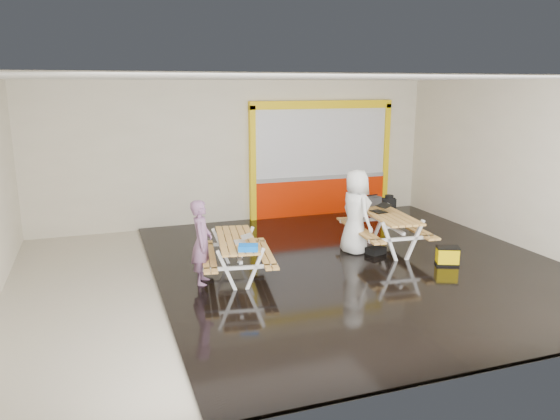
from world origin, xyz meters
name	(u,v)px	position (x,y,z in m)	size (l,w,h in m)	color
room	(297,180)	(0.00, 0.00, 1.75)	(10.02, 8.02, 3.52)	beige
deck	(357,265)	(1.25, 0.00, 0.03)	(7.50, 7.98, 0.05)	black
kiosk	(322,162)	(2.20, 3.93, 1.44)	(3.88, 0.16, 3.00)	red
picnic_table_left	(237,248)	(-1.09, 0.13, 0.56)	(1.51, 2.00, 0.73)	tan
picnic_table_right	(385,222)	(2.23, 0.67, 0.63)	(1.57, 2.17, 0.82)	tan
person_left	(202,242)	(-1.73, -0.01, 0.77)	(0.54, 0.35, 1.48)	slate
person_right	(356,213)	(1.57, 0.72, 0.86)	(0.86, 0.56, 1.77)	white
laptop_left	(242,240)	(-1.05, -0.12, 0.78)	(0.33, 0.31, 0.13)	silver
laptop_right	(381,209)	(2.17, 0.79, 0.87)	(0.42, 0.38, 0.16)	black
blue_pouch	(248,248)	(-1.08, -0.60, 0.78)	(0.32, 0.22, 0.09)	blue
toolbox	(372,201)	(2.30, 1.40, 0.91)	(0.44, 0.28, 0.23)	black
backpack	(389,206)	(2.77, 1.46, 0.75)	(0.34, 0.27, 0.49)	black
dark_case	(376,250)	(1.88, 0.42, 0.12)	(0.36, 0.27, 0.14)	black
fluke_bag	(447,256)	(2.83, -0.64, 0.22)	(0.49, 0.41, 0.36)	black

